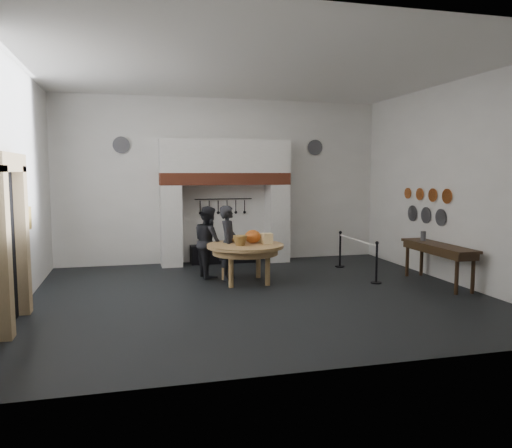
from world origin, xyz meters
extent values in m
cube|color=black|center=(0.00, 0.00, 0.00)|extent=(9.00, 8.00, 0.02)
cube|color=silver|center=(0.00, 0.00, 4.50)|extent=(9.00, 8.00, 0.02)
cube|color=white|center=(0.00, 4.00, 2.25)|extent=(9.00, 0.02, 4.50)
cube|color=white|center=(0.00, -4.00, 2.25)|extent=(9.00, 0.02, 4.50)
cube|color=white|center=(-4.50, 0.00, 2.25)|extent=(0.02, 8.00, 4.50)
cube|color=white|center=(4.50, 0.00, 2.25)|extent=(0.02, 8.00, 4.50)
cube|color=silver|center=(-1.48, 3.65, 1.07)|extent=(0.55, 0.70, 2.15)
cube|color=silver|center=(1.48, 3.65, 1.07)|extent=(0.55, 0.70, 2.15)
cube|color=#9E442B|center=(0.00, 3.65, 2.31)|extent=(3.50, 0.72, 0.32)
cube|color=silver|center=(0.00, 3.65, 2.92)|extent=(3.50, 0.70, 0.90)
cube|color=black|center=(0.00, 3.72, 0.25)|extent=(1.90, 0.45, 0.50)
cylinder|color=black|center=(0.00, 3.92, 1.75)|extent=(1.60, 0.02, 0.02)
cube|color=black|center=(-4.47, -1.00, 1.25)|extent=(0.04, 1.10, 2.50)
cube|color=tan|center=(-4.38, -1.70, 1.30)|extent=(0.22, 0.30, 2.60)
cube|color=tan|center=(-4.38, -0.30, 1.30)|extent=(0.22, 0.30, 2.60)
cube|color=tan|center=(-4.38, -1.00, 2.65)|extent=(0.22, 1.70, 0.30)
cube|color=gold|center=(-4.45, 0.80, 1.60)|extent=(0.05, 0.34, 0.44)
cylinder|color=#A7824F|center=(-0.02, 1.15, 0.84)|extent=(2.10, 2.10, 0.07)
ellipsoid|color=#C5661B|center=(0.18, 1.25, 1.03)|extent=(0.36, 0.36, 0.31)
cube|color=#FDDC97|center=(0.48, 1.10, 0.99)|extent=(0.22, 0.22, 0.24)
cube|color=#D2BE7D|center=(0.46, 1.40, 0.97)|extent=(0.18, 0.18, 0.20)
cone|color=olive|center=(-0.17, 1.00, 0.98)|extent=(0.39, 0.39, 0.22)
ellipsoid|color=#986535|center=(-0.12, 1.50, 0.94)|extent=(0.31, 0.18, 0.13)
imported|color=black|center=(-0.33, 1.57, 0.86)|extent=(0.60, 0.73, 1.73)
imported|color=black|center=(-0.73, 1.97, 0.85)|extent=(0.76, 0.91, 1.70)
cube|color=#332312|center=(4.10, -0.07, 0.87)|extent=(0.55, 2.20, 0.06)
cylinder|color=#55555B|center=(4.10, 0.53, 1.01)|extent=(0.12, 0.12, 0.22)
cylinder|color=#C6662D|center=(4.46, 0.20, 1.95)|extent=(0.03, 0.34, 0.34)
cylinder|color=#C6662D|center=(4.46, 0.75, 1.95)|extent=(0.03, 0.32, 0.32)
cylinder|color=#C6662D|center=(4.46, 1.30, 1.95)|extent=(0.03, 0.30, 0.30)
cylinder|color=#C6662D|center=(4.46, 1.85, 1.95)|extent=(0.03, 0.28, 0.28)
cylinder|color=#4C4C51|center=(4.46, 0.40, 1.45)|extent=(0.03, 0.40, 0.40)
cylinder|color=#4C4C51|center=(4.46, 1.00, 1.45)|extent=(0.03, 0.40, 0.40)
cylinder|color=#4C4C51|center=(4.46, 1.60, 1.45)|extent=(0.03, 0.40, 0.40)
cylinder|color=#4C4C51|center=(-2.70, 3.96, 3.20)|extent=(0.44, 0.03, 0.44)
cylinder|color=#4C4C51|center=(2.70, 3.96, 3.20)|extent=(0.44, 0.03, 0.44)
cylinder|color=black|center=(2.82, 0.34, 0.45)|extent=(0.05, 0.05, 0.90)
cylinder|color=black|center=(2.82, 2.34, 0.45)|extent=(0.05, 0.05, 0.90)
cylinder|color=white|center=(2.82, 1.34, 0.85)|extent=(0.04, 2.00, 0.04)
camera|label=1|loc=(-2.52, -9.69, 2.50)|focal=35.00mm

